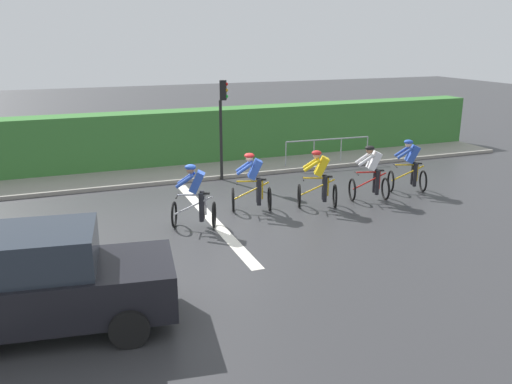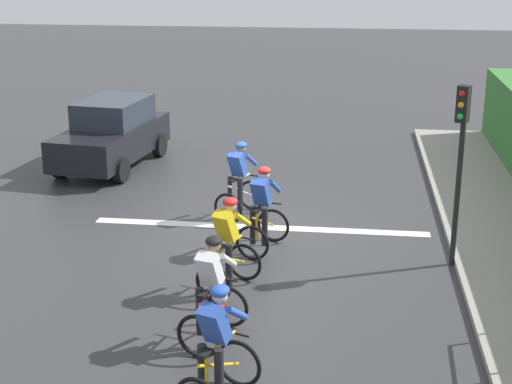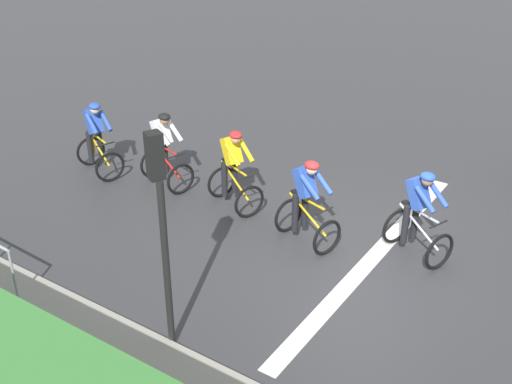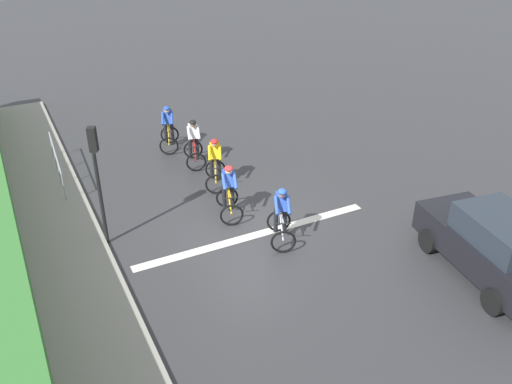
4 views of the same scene
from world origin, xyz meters
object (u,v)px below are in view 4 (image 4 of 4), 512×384
Objects in this scene: cyclist_mid at (215,163)px; cyclist_second at (194,143)px; cyclist_trailing at (281,216)px; pedestrian_railing_kerbside at (56,158)px; car_black at (493,245)px; cyclist_fourth at (229,192)px; cyclist_lead at (168,128)px; traffic_light_near_crossing at (97,169)px.

cyclist_second is at bearing 91.67° from cyclist_mid.
pedestrian_railing_kerbside is at bearing 126.86° from cyclist_trailing.
cyclist_second is 1.00× the size of cyclist_trailing.
car_black is 1.26× the size of pedestrian_railing_kerbside.
cyclist_trailing is at bearing -85.80° from cyclist_second.
cyclist_fourth and cyclist_trailing have the same top height.
cyclist_lead is 11.64m from car_black.
cyclist_second is 0.49× the size of pedestrian_railing_kerbside.
traffic_light_near_crossing is at bearing 175.73° from cyclist_fourth.
car_black is at bearing -66.38° from cyclist_lead.
traffic_light_near_crossing reaches higher than cyclist_second.
car_black reaches higher than cyclist_trailing.
cyclist_trailing is at bearing -68.78° from cyclist_fourth.
cyclist_trailing is 0.49× the size of pedestrian_railing_kerbside.
cyclist_fourth is 0.39× the size of car_black.
traffic_light_near_crossing is (-3.52, 0.26, 1.43)m from cyclist_fourth.
pedestrian_railing_kerbside is (-4.04, -0.68, -0.01)m from cyclist_lead.
cyclist_lead and cyclist_second have the same top height.
cyclist_trailing is 4.93m from traffic_light_near_crossing.
traffic_light_near_crossing is (-4.23, 2.10, 1.43)m from cyclist_trailing.
cyclist_lead is 0.39× the size of car_black.
cyclist_fourth is (-0.31, -3.62, 0.00)m from cyclist_second.
cyclist_trailing is (0.40, -5.46, 0.00)m from cyclist_second.
cyclist_second is 1.00× the size of cyclist_mid.
cyclist_second is 0.39× the size of car_black.
car_black is at bearing -49.56° from cyclist_fourth.
cyclist_second and cyclist_fourth have the same top height.
cyclist_trailing is at bearing -83.89° from cyclist_lead.
cyclist_mid and cyclist_fourth have the same top height.
cyclist_fourth is 1.97m from cyclist_trailing.
cyclist_trailing is (0.35, -3.70, 0.00)m from cyclist_mid.
cyclist_fourth is at bearing -4.27° from traffic_light_near_crossing.
car_black is (4.67, -10.67, 0.08)m from cyclist_lead.
traffic_light_near_crossing reaches higher than cyclist_trailing.
cyclist_trailing is 0.39× the size of car_black.
cyclist_mid is 1.00× the size of cyclist_trailing.
traffic_light_near_crossing reaches higher than cyclist_mid.
cyclist_mid is 0.39× the size of car_black.
traffic_light_near_crossing is (-8.14, 5.68, 1.35)m from car_black.
cyclist_fourth is 0.50× the size of traffic_light_near_crossing.
pedestrian_railing_kerbside is (-4.09, 4.57, -0.01)m from cyclist_fourth.
cyclist_second is at bearing -12.11° from pedestrian_railing_kerbside.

